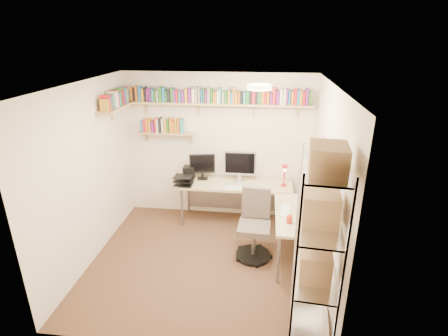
{
  "coord_description": "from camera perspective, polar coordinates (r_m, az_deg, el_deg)",
  "views": [
    {
      "loc": [
        0.8,
        -4.15,
        3.08
      ],
      "look_at": [
        0.22,
        0.55,
        1.24
      ],
      "focal_mm": 28.0,
      "sensor_mm": 36.0,
      "label": 1
    }
  ],
  "objects": [
    {
      "name": "corner_desk",
      "position": [
        5.62,
        3.14,
        -3.66
      ],
      "size": [
        2.23,
        1.85,
        1.26
      ],
      "color": "beige",
      "rests_on": "ground"
    },
    {
      "name": "room_shell",
      "position": [
        4.49,
        -3.63,
        1.26
      ],
      "size": [
        3.24,
        3.04,
        2.52
      ],
      "color": "#F3E1C5",
      "rests_on": "ground"
    },
    {
      "name": "office_chair",
      "position": [
        5.14,
        4.99,
        -9.92
      ],
      "size": [
        0.54,
        0.55,
        1.02
      ],
      "rotation": [
        0.0,
        0.0,
        -0.06
      ],
      "color": "black",
      "rests_on": "ground"
    },
    {
      "name": "wall_shelves",
      "position": [
        5.68,
        -5.57,
        10.41
      ],
      "size": [
        3.12,
        1.09,
        0.8
      ],
      "color": "tan",
      "rests_on": "ground"
    },
    {
      "name": "wire_rack",
      "position": [
        3.5,
        15.43,
        -8.38
      ],
      "size": [
        0.51,
        0.92,
        2.19
      ],
      "rotation": [
        0.0,
        0.0,
        -0.09
      ],
      "color": "silver",
      "rests_on": "ground"
    },
    {
      "name": "ground",
      "position": [
        5.23,
        -3.28,
        -14.91
      ],
      "size": [
        3.2,
        3.2,
        0.0
      ],
      "primitive_type": "plane",
      "color": "#43281C",
      "rests_on": "ground"
    }
  ]
}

